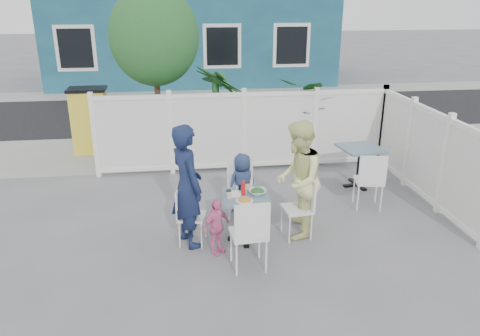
{
  "coord_description": "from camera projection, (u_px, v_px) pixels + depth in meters",
  "views": [
    {
      "loc": [
        -1.16,
        -6.52,
        3.39
      ],
      "look_at": [
        -0.31,
        -0.1,
        0.98
      ],
      "focal_mm": 35.0,
      "sensor_mm": 36.0,
      "label": 1
    }
  ],
  "objects": [
    {
      "name": "main_table",
      "position": [
        246.0,
        206.0,
        6.7
      ],
      "size": [
        0.71,
        0.71,
        0.7
      ],
      "rotation": [
        0.0,
        0.0,
        -0.07
      ],
      "color": "#3C6375",
      "rests_on": "ground"
    },
    {
      "name": "street",
      "position": [
        218.0,
        112.0,
        14.35
      ],
      "size": [
        24.0,
        5.0,
        0.01
      ],
      "primitive_type": "cube",
      "color": "black",
      "rests_on": "ground"
    },
    {
      "name": "plate_main",
      "position": [
        245.0,
        201.0,
        6.47
      ],
      "size": [
        0.25,
        0.25,
        0.02
      ],
      "primitive_type": "cylinder",
      "color": "white",
      "rests_on": "main_table"
    },
    {
      "name": "salt_shaker",
      "position": [
        237.0,
        188.0,
        6.84
      ],
      "size": [
        0.03,
        0.03,
        0.06
      ],
      "primitive_type": "cylinder",
      "color": "white",
      "rests_on": "main_table"
    },
    {
      "name": "chair_spare",
      "position": [
        370.0,
        177.0,
        7.67
      ],
      "size": [
        0.51,
        0.5,
        0.98
      ],
      "rotation": [
        0.0,
        0.0,
        -0.17
      ],
      "color": "white",
      "rests_on": "ground"
    },
    {
      "name": "chair_back",
      "position": [
        240.0,
        184.0,
        7.5
      ],
      "size": [
        0.46,
        0.44,
        0.92
      ],
      "rotation": [
        0.0,
        0.0,
        3.04
      ],
      "color": "white",
      "rests_on": "ground"
    },
    {
      "name": "building",
      "position": [
        191.0,
        4.0,
        19.28
      ],
      "size": [
        11.0,
        6.0,
        6.0
      ],
      "color": "navy",
      "rests_on": "ground"
    },
    {
      "name": "chair_near",
      "position": [
        250.0,
        230.0,
        5.92
      ],
      "size": [
        0.48,
        0.47,
        1.0
      ],
      "rotation": [
        0.0,
        0.0,
        0.08
      ],
      "color": "white",
      "rests_on": "ground"
    },
    {
      "name": "utility_cabinet",
      "position": [
        90.0,
        122.0,
        10.47
      ],
      "size": [
        0.77,
        0.55,
        1.41
      ],
      "primitive_type": "cube",
      "rotation": [
        0.0,
        0.0,
        0.02
      ],
      "color": "gold",
      "rests_on": "ground"
    },
    {
      "name": "chair_right",
      "position": [
        302.0,
        203.0,
        6.82
      ],
      "size": [
        0.44,
        0.45,
        0.91
      ],
      "rotation": [
        0.0,
        0.0,
        1.68
      ],
      "color": "white",
      "rests_on": "ground"
    },
    {
      "name": "salad_bowl",
      "position": [
        257.0,
        192.0,
        6.69
      ],
      "size": [
        0.25,
        0.25,
        0.06
      ],
      "primitive_type": "imported",
      "color": "white",
      "rests_on": "main_table"
    },
    {
      "name": "plate_side",
      "position": [
        234.0,
        194.0,
        6.69
      ],
      "size": [
        0.24,
        0.24,
        0.02
      ],
      "primitive_type": "cylinder",
      "color": "white",
      "rests_on": "main_table"
    },
    {
      "name": "ketchup_bottle",
      "position": [
        243.0,
        189.0,
        6.64
      ],
      "size": [
        0.06,
        0.06,
        0.19
      ],
      "primitive_type": "cylinder",
      "color": "red",
      "rests_on": "main_table"
    },
    {
      "name": "fence_back",
      "position": [
        244.0,
        133.0,
        9.35
      ],
      "size": [
        5.86,
        0.08,
        1.6
      ],
      "color": "white",
      "rests_on": "ground"
    },
    {
      "name": "fence_right",
      "position": [
        425.0,
        156.0,
        8.04
      ],
      "size": [
        0.08,
        3.66,
        1.6
      ],
      "rotation": [
        0.0,
        0.0,
        1.57
      ],
      "color": "white",
      "rests_on": "ground"
    },
    {
      "name": "potted_shrub_a",
      "position": [
        219.0,
        114.0,
        9.87
      ],
      "size": [
        1.55,
        1.55,
        2.02
      ],
      "primitive_type": "imported",
      "rotation": [
        0.0,
        0.0,
        2.11
      ],
      "color": "#1B552B",
      "rests_on": "ground"
    },
    {
      "name": "near_sidewalk",
      "position": [
        231.0,
        149.0,
        10.92
      ],
      "size": [
        24.0,
        2.6,
        0.01
      ],
      "primitive_type": "cube",
      "color": "gray",
      "rests_on": "ground"
    },
    {
      "name": "coffee_cup_a",
      "position": [
        229.0,
        195.0,
        6.55
      ],
      "size": [
        0.07,
        0.07,
        0.11
      ],
      "primitive_type": "cylinder",
      "color": "beige",
      "rests_on": "main_table"
    },
    {
      "name": "ground",
      "position": [
        259.0,
        223.0,
        7.39
      ],
      "size": [
        80.0,
        80.0,
        0.0
      ],
      "primitive_type": "plane",
      "color": "slate"
    },
    {
      "name": "man",
      "position": [
        187.0,
        186.0,
        6.49
      ],
      "size": [
        0.65,
        0.76,
        1.78
      ],
      "primitive_type": "imported",
      "rotation": [
        0.0,
        0.0,
        1.98
      ],
      "color": "#151F42",
      "rests_on": "ground"
    },
    {
      "name": "spare_table",
      "position": [
        360.0,
        156.0,
        8.62
      ],
      "size": [
        0.82,
        0.82,
        0.76
      ],
      "rotation": [
        0.0,
        0.0,
        0.15
      ],
      "color": "#3C6375",
      "rests_on": "ground"
    },
    {
      "name": "tree",
      "position": [
        154.0,
        37.0,
        9.35
      ],
      "size": [
        1.8,
        1.62,
        3.59
      ],
      "color": "#382316",
      "rests_on": "ground"
    },
    {
      "name": "boy",
      "position": [
        242.0,
        184.0,
        7.57
      ],
      "size": [
        0.58,
        0.49,
        1.02
      ],
      "primitive_type": "imported",
      "rotation": [
        0.0,
        0.0,
        3.53
      ],
      "color": "navy",
      "rests_on": "ground"
    },
    {
      "name": "potted_shrub_b",
      "position": [
        296.0,
        118.0,
        10.02
      ],
      "size": [
        2.14,
        2.07,
        1.82
      ],
      "primitive_type": "imported",
      "rotation": [
        0.0,
        0.0,
        5.72
      ],
      "color": "#1B552B",
      "rests_on": "ground"
    },
    {
      "name": "woman",
      "position": [
        298.0,
        180.0,
        6.75
      ],
      "size": [
        0.91,
        1.02,
        1.74
      ],
      "primitive_type": "imported",
      "rotation": [
        0.0,
        0.0,
        -1.91
      ],
      "color": "#EFF353",
      "rests_on": "ground"
    },
    {
      "name": "far_sidewalk",
      "position": [
        210.0,
        92.0,
        17.23
      ],
      "size": [
        24.0,
        1.6,
        0.01
      ],
      "primitive_type": "cube",
      "color": "gray",
      "rests_on": "ground"
    },
    {
      "name": "coffee_cup_b",
      "position": [
        247.0,
        186.0,
        6.82
      ],
      "size": [
        0.08,
        0.08,
        0.12
      ],
      "primitive_type": "cylinder",
      "color": "beige",
      "rests_on": "main_table"
    },
    {
      "name": "chair_left",
      "position": [
        187.0,
        211.0,
        6.65
      ],
      "size": [
        0.45,
        0.46,
        0.85
      ],
      "rotation": [
        0.0,
        0.0,
        -1.79
      ],
      "color": "white",
      "rests_on": "ground"
    },
    {
      "name": "pepper_shaker",
      "position": [
        240.0,
        187.0,
        6.84
      ],
      "size": [
        0.03,
        0.03,
        0.07
      ],
      "primitive_type": "cylinder",
      "color": "black",
      "rests_on": "main_table"
    },
    {
      "name": "toddler",
      "position": [
        216.0,
        227.0,
        6.4
      ],
      "size": [
        0.49,
        0.45,
        0.81
      ],
      "primitive_type": "imported",
      "rotation": [
        0.0,
        0.0,
        0.67
      ],
      "color": "pink",
      "rests_on": "ground"
    }
  ]
}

